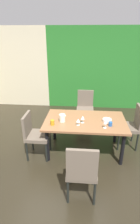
# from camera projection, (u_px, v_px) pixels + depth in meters

# --- Properties ---
(ground_plane) EXTENTS (5.85, 5.91, 0.02)m
(ground_plane) POSITION_uv_depth(u_px,v_px,m) (58.00, 160.00, 3.47)
(ground_plane) COLOR black
(back_panel_interior) EXTENTS (2.20, 0.10, 2.54)m
(back_panel_interior) POSITION_uv_depth(u_px,v_px,m) (15.00, 68.00, 5.74)
(back_panel_interior) COLOR beige
(back_panel_interior) RESTS_ON ground_plane
(garden_window_panel) EXTENTS (3.65, 0.10, 2.54)m
(garden_window_panel) POSITION_uv_depth(u_px,v_px,m) (105.00, 70.00, 5.51)
(garden_window_panel) COLOR #256E25
(garden_window_panel) RESTS_ON ground_plane
(dining_table) EXTENTS (1.60, 0.98, 0.72)m
(dining_table) POSITION_uv_depth(u_px,v_px,m) (85.00, 124.00, 3.51)
(dining_table) COLOR #8D5D3C
(dining_table) RESTS_ON ground_plane
(chair_head_far) EXTENTS (0.44, 0.45, 0.94)m
(chair_head_far) POSITION_uv_depth(u_px,v_px,m) (85.00, 106.00, 4.64)
(chair_head_far) COLOR #67594B
(chair_head_far) RESTS_ON ground_plane
(chair_right_far) EXTENTS (0.44, 0.44, 0.95)m
(chair_right_far) POSITION_uv_depth(u_px,v_px,m) (132.00, 124.00, 3.70)
(chair_right_far) COLOR #67594B
(chair_right_far) RESTS_ON ground_plane
(chair_left_near) EXTENTS (0.45, 0.44, 0.92)m
(chair_left_near) POSITION_uv_depth(u_px,v_px,m) (34.00, 133.00, 3.40)
(chair_left_near) COLOR #67594B
(chair_left_near) RESTS_ON ground_plane
(chair_head_near) EXTENTS (0.44, 0.44, 0.96)m
(chair_head_near) POSITION_uv_depth(u_px,v_px,m) (82.00, 169.00, 2.46)
(chair_head_near) COLOR #67594B
(chair_head_near) RESTS_ON ground_plane
(wine_glass_center) EXTENTS (0.06, 0.06, 0.16)m
(wine_glass_center) POSITION_uv_depth(u_px,v_px,m) (105.00, 122.00, 3.13)
(wine_glass_center) COLOR silver
(wine_glass_center) RESTS_ON dining_table
(wine_glass_north) EXTENTS (0.07, 0.07, 0.15)m
(wine_glass_north) POSITION_uv_depth(u_px,v_px,m) (83.00, 118.00, 3.33)
(wine_glass_north) COLOR silver
(wine_glass_north) RESTS_ON dining_table
(wine_glass_corner) EXTENTS (0.07, 0.07, 0.13)m
(wine_glass_corner) POSITION_uv_depth(u_px,v_px,m) (78.00, 121.00, 3.24)
(wine_glass_corner) COLOR silver
(wine_glass_corner) RESTS_ON dining_table
(serving_bowl_east) EXTENTS (0.18, 0.18, 0.05)m
(serving_bowl_east) POSITION_uv_depth(u_px,v_px,m) (107.00, 120.00, 3.41)
(serving_bowl_east) COLOR silver
(serving_bowl_east) RESTS_ON dining_table
(cup_rear) EXTENTS (0.08, 0.08, 0.10)m
(cup_rear) POSITION_uv_depth(u_px,v_px,m) (52.00, 123.00, 3.27)
(cup_rear) COLOR #BC8519
(cup_rear) RESTS_ON dining_table
(cup_near_shelf) EXTENTS (0.07, 0.07, 0.08)m
(cup_near_shelf) POSITION_uv_depth(u_px,v_px,m) (110.00, 124.00, 3.23)
(cup_near_shelf) COLOR #26569B
(cup_near_shelf) RESTS_ON dining_table
(pitcher_south) EXTENTS (0.13, 0.12, 0.15)m
(pitcher_south) POSITION_uv_depth(u_px,v_px,m) (62.00, 118.00, 3.38)
(pitcher_south) COLOR #EEE4D0
(pitcher_south) RESTS_ON dining_table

